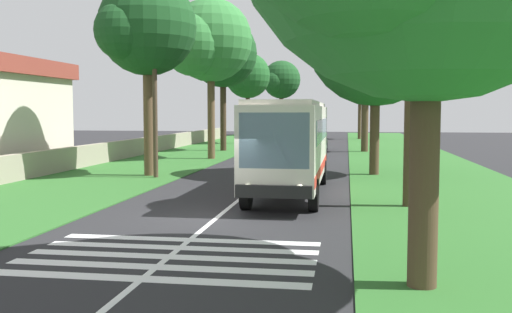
{
  "coord_description": "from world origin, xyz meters",
  "views": [
    {
      "loc": [
        -17.74,
        -4.02,
        3.34
      ],
      "look_at": [
        4.6,
        -0.54,
        1.6
      ],
      "focal_mm": 40.89,
      "sensor_mm": 36.0,
      "label": 1
    }
  ],
  "objects_px": {
    "roadside_tree_left_4": "(146,30)",
    "trailing_car_2": "(289,138)",
    "trailing_minibus_0": "(293,127)",
    "roadside_tree_left_2": "(208,43)",
    "roadside_tree_right_3": "(364,72)",
    "trailing_car_0": "(314,149)",
    "trailing_car_1": "(317,143)",
    "roadside_tree_right_2": "(373,40)",
    "roadside_tree_left_1": "(221,55)",
    "roadside_tree_left_0": "(247,77)",
    "roadside_tree_left_3": "(281,81)",
    "utility_pole": "(155,100)",
    "roadside_tree_right_4": "(358,75)",
    "coach_bus": "(291,141)"
  },
  "relations": [
    {
      "from": "trailing_car_1",
      "to": "trailing_car_2",
      "type": "relative_size",
      "value": 1.0
    },
    {
      "from": "trailing_car_2",
      "to": "trailing_minibus_0",
      "type": "height_order",
      "value": "trailing_minibus_0"
    },
    {
      "from": "trailing_car_1",
      "to": "trailing_minibus_0",
      "type": "distance_m",
      "value": 16.94
    },
    {
      "from": "roadside_tree_left_2",
      "to": "roadside_tree_right_3",
      "type": "height_order",
      "value": "roadside_tree_left_2"
    },
    {
      "from": "roadside_tree_left_2",
      "to": "roadside_tree_right_2",
      "type": "xyz_separation_m",
      "value": [
        -8.63,
        -10.93,
        -1.03
      ]
    },
    {
      "from": "trailing_car_2",
      "to": "roadside_tree_right_4",
      "type": "height_order",
      "value": "roadside_tree_right_4"
    },
    {
      "from": "roadside_tree_left_4",
      "to": "roadside_tree_right_3",
      "type": "xyz_separation_m",
      "value": [
        20.16,
        -11.61,
        -0.91
      ]
    },
    {
      "from": "roadside_tree_left_0",
      "to": "roadside_tree_left_3",
      "type": "height_order",
      "value": "roadside_tree_left_3"
    },
    {
      "from": "roadside_tree_left_2",
      "to": "roadside_tree_right_2",
      "type": "distance_m",
      "value": 13.96
    },
    {
      "from": "roadside_tree_left_2",
      "to": "utility_pole",
      "type": "bearing_deg",
      "value": -179.39
    },
    {
      "from": "roadside_tree_right_3",
      "to": "roadside_tree_left_3",
      "type": "bearing_deg",
      "value": 18.02
    },
    {
      "from": "roadside_tree_left_1",
      "to": "roadside_tree_right_4",
      "type": "height_order",
      "value": "roadside_tree_left_1"
    },
    {
      "from": "trailing_car_2",
      "to": "roadside_tree_left_0",
      "type": "height_order",
      "value": "roadside_tree_left_0"
    },
    {
      "from": "trailing_car_1",
      "to": "roadside_tree_left_0",
      "type": "bearing_deg",
      "value": 38.53
    },
    {
      "from": "coach_bus",
      "to": "trailing_car_2",
      "type": "bearing_deg",
      "value": 5.78
    },
    {
      "from": "roadside_tree_left_2",
      "to": "roadside_tree_left_3",
      "type": "relative_size",
      "value": 1.07
    },
    {
      "from": "roadside_tree_left_2",
      "to": "roadside_tree_left_3",
      "type": "bearing_deg",
      "value": -0.59
    },
    {
      "from": "trailing_car_1",
      "to": "roadside_tree_left_4",
      "type": "bearing_deg",
      "value": 159.91
    },
    {
      "from": "roadside_tree_left_0",
      "to": "roadside_tree_left_3",
      "type": "bearing_deg",
      "value": -2.7
    },
    {
      "from": "roadside_tree_left_4",
      "to": "trailing_car_2",
      "type": "bearing_deg",
      "value": -8.44
    },
    {
      "from": "roadside_tree_left_1",
      "to": "roadside_tree_right_2",
      "type": "xyz_separation_m",
      "value": [
        -17.22,
        -11.84,
        -1.04
      ]
    },
    {
      "from": "trailing_car_0",
      "to": "trailing_car_2",
      "type": "relative_size",
      "value": 1.0
    },
    {
      "from": "trailing_car_2",
      "to": "trailing_minibus_0",
      "type": "bearing_deg",
      "value": 1.75
    },
    {
      "from": "roadside_tree_right_3",
      "to": "roadside_tree_left_2",
      "type": "bearing_deg",
      "value": 130.06
    },
    {
      "from": "roadside_tree_right_3",
      "to": "roadside_tree_right_4",
      "type": "xyz_separation_m",
      "value": [
        22.51,
        0.06,
        1.15
      ]
    },
    {
      "from": "roadside_tree_left_4",
      "to": "roadside_tree_right_2",
      "type": "height_order",
      "value": "roadside_tree_right_2"
    },
    {
      "from": "trailing_car_0",
      "to": "trailing_car_2",
      "type": "bearing_deg",
      "value": 11.49
    },
    {
      "from": "roadside_tree_left_3",
      "to": "roadside_tree_right_3",
      "type": "relative_size",
      "value": 1.15
    },
    {
      "from": "roadside_tree_left_2",
      "to": "roadside_tree_left_4",
      "type": "height_order",
      "value": "roadside_tree_left_2"
    },
    {
      "from": "utility_pole",
      "to": "roadside_tree_left_2",
      "type": "bearing_deg",
      "value": 0.61
    },
    {
      "from": "coach_bus",
      "to": "trailing_minibus_0",
      "type": "xyz_separation_m",
      "value": [
        43.27,
        3.83,
        -0.6
      ]
    },
    {
      "from": "trailing_car_2",
      "to": "roadside_tree_right_3",
      "type": "bearing_deg",
      "value": -143.13
    },
    {
      "from": "roadside_tree_left_3",
      "to": "roadside_tree_right_4",
      "type": "xyz_separation_m",
      "value": [
        -10.02,
        -10.52,
        0.13
      ]
    },
    {
      "from": "trailing_car_0",
      "to": "roadside_tree_left_0",
      "type": "bearing_deg",
      "value": 23.52
    },
    {
      "from": "trailing_car_2",
      "to": "utility_pole",
      "type": "relative_size",
      "value": 0.57
    },
    {
      "from": "roadside_tree_right_4",
      "to": "trailing_car_2",
      "type": "bearing_deg",
      "value": 151.1
    },
    {
      "from": "roadside_tree_right_2",
      "to": "roadside_tree_left_3",
      "type": "bearing_deg",
      "value": 11.76
    },
    {
      "from": "trailing_car_1",
      "to": "roadside_tree_right_2",
      "type": "relative_size",
      "value": 0.4
    },
    {
      "from": "trailing_minibus_0",
      "to": "roadside_tree_left_3",
      "type": "height_order",
      "value": "roadside_tree_left_3"
    },
    {
      "from": "trailing_car_2",
      "to": "roadside_tree_right_2",
      "type": "height_order",
      "value": "roadside_tree_right_2"
    },
    {
      "from": "coach_bus",
      "to": "roadside_tree_left_1",
      "type": "bearing_deg",
      "value": 18.31
    },
    {
      "from": "coach_bus",
      "to": "trailing_car_0",
      "type": "height_order",
      "value": "coach_bus"
    },
    {
      "from": "trailing_minibus_0",
      "to": "roadside_tree_left_2",
      "type": "height_order",
      "value": "roadside_tree_left_2"
    },
    {
      "from": "roadside_tree_right_2",
      "to": "utility_pole",
      "type": "relative_size",
      "value": 1.45
    },
    {
      "from": "roadside_tree_left_3",
      "to": "roadside_tree_right_3",
      "type": "xyz_separation_m",
      "value": [
        -32.53,
        -10.58,
        -1.03
      ]
    },
    {
      "from": "roadside_tree_left_1",
      "to": "roadside_tree_left_2",
      "type": "height_order",
      "value": "roadside_tree_left_2"
    },
    {
      "from": "roadside_tree_right_3",
      "to": "trailing_car_2",
      "type": "bearing_deg",
      "value": 36.87
    },
    {
      "from": "trailing_car_1",
      "to": "roadside_tree_right_3",
      "type": "relative_size",
      "value": 0.48
    },
    {
      "from": "trailing_minibus_0",
      "to": "roadside_tree_left_1",
      "type": "distance_m",
      "value": 19.8
    },
    {
      "from": "trailing_car_2",
      "to": "roadside_tree_left_3",
      "type": "distance_m",
      "value": 24.22
    }
  ]
}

